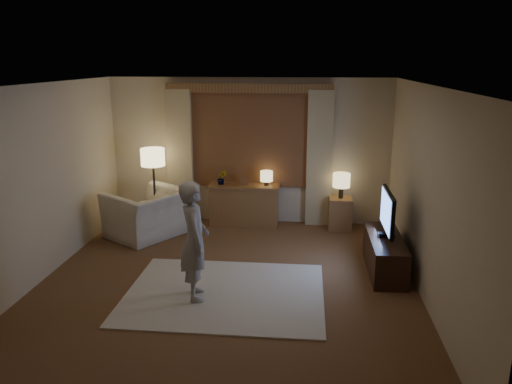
# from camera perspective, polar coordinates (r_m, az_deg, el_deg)

# --- Properties ---
(room) EXTENTS (5.04, 5.54, 2.64)m
(room) POSITION_cam_1_polar(r_m,az_deg,el_deg) (6.78, -2.92, 1.57)
(room) COLOR brown
(room) RESTS_ON ground
(rug) EXTENTS (2.50, 2.00, 0.02)m
(rug) POSITION_cam_1_polar(r_m,az_deg,el_deg) (6.51, -3.57, -11.46)
(rug) COLOR beige
(rug) RESTS_ON floor
(sideboard) EXTENTS (1.20, 0.40, 0.70)m
(sideboard) POSITION_cam_1_polar(r_m,az_deg,el_deg) (8.96, -1.37, -1.61)
(sideboard) COLOR brown
(sideboard) RESTS_ON floor
(picture_frame) EXTENTS (0.16, 0.02, 0.20)m
(picture_frame) POSITION_cam_1_polar(r_m,az_deg,el_deg) (8.84, -1.38, 1.19)
(picture_frame) COLOR brown
(picture_frame) RESTS_ON sideboard
(plant) EXTENTS (0.17, 0.13, 0.30)m
(plant) POSITION_cam_1_polar(r_m,az_deg,el_deg) (8.89, -3.95, 1.56)
(plant) COLOR #999999
(plant) RESTS_ON sideboard
(table_lamp_sideboard) EXTENTS (0.22, 0.22, 0.30)m
(table_lamp_sideboard) POSITION_cam_1_polar(r_m,az_deg,el_deg) (8.78, 1.20, 1.75)
(table_lamp_sideboard) COLOR black
(table_lamp_sideboard) RESTS_ON sideboard
(floor_lamp) EXTENTS (0.41, 0.41, 1.42)m
(floor_lamp) POSITION_cam_1_polar(r_m,az_deg,el_deg) (8.81, -11.69, 3.43)
(floor_lamp) COLOR black
(floor_lamp) RESTS_ON floor
(armchair) EXTENTS (1.54, 1.58, 0.78)m
(armchair) POSITION_cam_1_polar(r_m,az_deg,el_deg) (8.55, -12.24, -2.47)
(armchair) COLOR beige
(armchair) RESTS_ON floor
(side_table) EXTENTS (0.40, 0.40, 0.56)m
(side_table) POSITION_cam_1_polar(r_m,az_deg,el_deg) (8.89, 9.57, -2.42)
(side_table) COLOR brown
(side_table) RESTS_ON floor
(table_lamp_side) EXTENTS (0.30, 0.30, 0.44)m
(table_lamp_side) POSITION_cam_1_polar(r_m,az_deg,el_deg) (8.73, 9.74, 1.26)
(table_lamp_side) COLOR black
(table_lamp_side) RESTS_ON side_table
(tv_stand) EXTENTS (0.45, 1.40, 0.50)m
(tv_stand) POSITION_cam_1_polar(r_m,az_deg,el_deg) (7.29, 14.49, -6.86)
(tv_stand) COLOR black
(tv_stand) RESTS_ON floor
(tv) EXTENTS (0.22, 0.91, 0.66)m
(tv) POSITION_cam_1_polar(r_m,az_deg,el_deg) (7.10, 14.79, -2.26)
(tv) COLOR black
(tv) RESTS_ON tv_stand
(person) EXTENTS (0.49, 0.62, 1.49)m
(person) POSITION_cam_1_polar(r_m,az_deg,el_deg) (6.14, -7.05, -5.53)
(person) COLOR #A8A29B
(person) RESTS_ON rug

